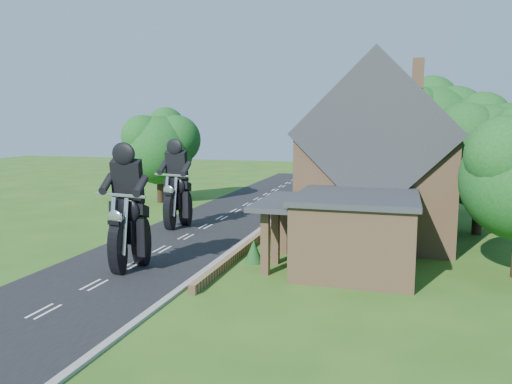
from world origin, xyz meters
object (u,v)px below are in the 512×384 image
(garden_wall, at_px, (267,231))
(annex, at_px, (353,231))
(motorcycle_lead, at_px, (130,252))
(motorcycle_follow, at_px, (178,215))
(house, at_px, (377,162))

(garden_wall, distance_m, annex, 8.19)
(motorcycle_lead, xyz_separation_m, motorcycle_follow, (-1.83, 8.86, -0.02))
(garden_wall, height_order, annex, annex)
(annex, height_order, motorcycle_follow, annex)
(house, distance_m, motorcycle_follow, 12.52)
(annex, xyz_separation_m, motorcycle_follow, (-11.36, 5.92, -0.93))
(garden_wall, relative_size, annex, 3.12)
(house, distance_m, motorcycle_lead, 14.49)
(garden_wall, relative_size, motorcycle_lead, 11.94)
(annex, bearing_deg, motorcycle_follow, 152.47)
(annex, bearing_deg, garden_wall, 133.84)
(motorcycle_lead, distance_m, motorcycle_follow, 9.05)
(garden_wall, xyz_separation_m, motorcycle_follow, (-5.80, 0.12, 0.64))
(garden_wall, xyz_separation_m, house, (6.19, 1.00, 4.14))
(house, bearing_deg, garden_wall, -170.83)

